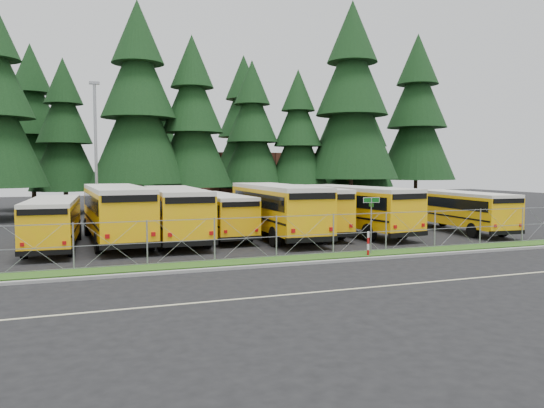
{
  "coord_description": "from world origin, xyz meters",
  "views": [
    {
      "loc": [
        -12.76,
        -24.28,
        4.29
      ],
      "look_at": [
        -2.39,
        4.0,
        2.18
      ],
      "focal_mm": 35.0,
      "sensor_mm": 36.0,
      "label": 1
    }
  ],
  "objects": [
    {
      "name": "ground",
      "position": [
        0.0,
        0.0,
        0.0
      ],
      "size": [
        120.0,
        120.0,
        0.0
      ],
      "primitive_type": "plane",
      "color": "black",
      "rests_on": "ground"
    },
    {
      "name": "curb",
      "position": [
        0.0,
        -3.1,
        0.06
      ],
      "size": [
        50.0,
        0.25,
        0.12
      ],
      "primitive_type": "cube",
      "color": "gray",
      "rests_on": "ground"
    },
    {
      "name": "grass_verge",
      "position": [
        0.0,
        -1.7,
        0.03
      ],
      "size": [
        50.0,
        1.4,
        0.06
      ],
      "primitive_type": "cube",
      "color": "#244B15",
      "rests_on": "ground"
    },
    {
      "name": "road_lane_line",
      "position": [
        0.0,
        -8.0,
        0.01
      ],
      "size": [
        50.0,
        0.12,
        0.01
      ],
      "primitive_type": "cube",
      "color": "beige",
      "rests_on": "ground"
    },
    {
      "name": "chainlink_fence",
      "position": [
        0.0,
        -1.0,
        1.0
      ],
      "size": [
        44.0,
        0.1,
        2.0
      ],
      "primitive_type": null,
      "color": "#94979C",
      "rests_on": "ground"
    },
    {
      "name": "brick_building",
      "position": [
        6.0,
        40.0,
        3.0
      ],
      "size": [
        22.0,
        10.0,
        6.0
      ],
      "primitive_type": "cube",
      "color": "brown",
      "rests_on": "ground"
    },
    {
      "name": "bus_0",
      "position": [
        -14.01,
        5.62,
        1.32
      ],
      "size": [
        2.9,
        10.17,
        2.64
      ],
      "primitive_type": null,
      "rotation": [
        0.0,
        0.0,
        -0.05
      ],
      "color": "#FCBC07",
      "rests_on": "ground"
    },
    {
      "name": "bus_1",
      "position": [
        -10.79,
        6.73,
        1.61
      ],
      "size": [
        3.52,
        12.4,
        3.22
      ],
      "primitive_type": null,
      "rotation": [
        0.0,
        0.0,
        0.05
      ],
      "color": "#FCBC07",
      "rests_on": "ground"
    },
    {
      "name": "bus_2",
      "position": [
        -7.54,
        6.36,
        1.54
      ],
      "size": [
        3.09,
        11.79,
        3.07
      ],
      "primitive_type": null,
      "rotation": [
        0.0,
        0.0,
        -0.03
      ],
      "color": "#FCBC07",
      "rests_on": "ground"
    },
    {
      "name": "bus_3",
      "position": [
        -4.87,
        7.11,
        1.33
      ],
      "size": [
        2.78,
        10.2,
        2.65
      ],
      "primitive_type": null,
      "rotation": [
        0.0,
        0.0,
        0.04
      ],
      "color": "#FCBC07",
      "rests_on": "ground"
    },
    {
      "name": "bus_4",
      "position": [
        -1.57,
        5.7,
        1.61
      ],
      "size": [
        3.09,
        12.32,
        3.22
      ],
      "primitive_type": null,
      "rotation": [
        0.0,
        0.0,
        -0.02
      ],
      "color": "#FCBC07",
      "rests_on": "ground"
    },
    {
      "name": "bus_5",
      "position": [
        0.87,
        6.93,
        1.51
      ],
      "size": [
        3.81,
        11.76,
        3.03
      ],
      "primitive_type": null,
      "rotation": [
        0.0,
        0.0,
        -0.09
      ],
      "color": "#FCBC07",
      "rests_on": "ground"
    },
    {
      "name": "bus_6",
      "position": [
        3.7,
        5.68,
        1.52
      ],
      "size": [
        4.12,
        11.88,
        3.05
      ],
      "primitive_type": null,
      "rotation": [
        0.0,
        0.0,
        0.12
      ],
      "color": "#FCBC07",
      "rests_on": "ground"
    },
    {
      "name": "bus_east",
      "position": [
        10.87,
        4.26,
        1.33
      ],
      "size": [
        3.13,
        10.31,
        2.67
      ],
      "primitive_type": null,
      "rotation": [
        0.0,
        0.0,
        -0.07
      ],
      "color": "#FCBC07",
      "rests_on": "ground"
    },
    {
      "name": "street_sign",
      "position": [
        0.69,
        -1.72,
        2.03
      ],
      "size": [
        0.83,
        0.55,
        2.81
      ],
      "color": "#94979C",
      "rests_on": "ground"
    },
    {
      "name": "striped_bollard",
      "position": [
        0.29,
        -2.14,
        0.6
      ],
      "size": [
        0.11,
        0.11,
        1.2
      ],
      "primitive_type": "cylinder",
      "color": "#B20C0C",
      "rests_on": "ground"
    },
    {
      "name": "light_standard",
      "position": [
        -11.55,
        14.5,
        5.5
      ],
      "size": [
        0.7,
        0.35,
        10.14
      ],
      "color": "#94979C",
      "rests_on": "ground"
    },
    {
      "name": "conifer_2",
      "position": [
        -13.84,
        28.34,
        7.14
      ],
      "size": [
        6.46,
        6.46,
        14.28
      ],
      "primitive_type": null,
      "color": "black",
      "rests_on": "ground"
    },
    {
      "name": "conifer_3",
      "position": [
        -7.48,
        24.96,
        9.58
      ],
      "size": [
        8.67,
        8.67,
        19.17
      ],
      "primitive_type": null,
      "color": "black",
      "rests_on": "ground"
    },
    {
      "name": "conifer_4",
      "position": [
        -2.51,
        25.37,
        8.3
      ],
      "size": [
        7.51,
        7.51,
        16.6
      ],
      "primitive_type": null,
      "color": "black",
      "rests_on": "ground"
    },
    {
      "name": "conifer_5",
      "position": [
        3.91,
        27.03,
        7.51
      ],
      "size": [
        6.79,
        6.79,
        15.01
      ],
      "primitive_type": null,
      "color": "black",
      "rests_on": "ground"
    },
    {
      "name": "conifer_6",
      "position": [
        8.4,
        25.74,
        7.08
      ],
      "size": [
        6.4,
        6.4,
        14.16
      ],
      "primitive_type": null,
      "color": "black",
      "rests_on": "ground"
    },
    {
      "name": "conifer_7",
      "position": [
        13.75,
        24.3,
        10.57
      ],
      "size": [
        9.56,
        9.56,
        21.14
      ],
      "primitive_type": null,
      "color": "black",
      "rests_on": "ground"
    },
    {
      "name": "conifer_8",
      "position": [
        17.12,
        27.63,
        7.25
      ],
      "size": [
        6.56,
        6.56,
        14.51
      ],
      "primitive_type": null,
      "color": "black",
      "rests_on": "ground"
    },
    {
      "name": "conifer_9",
      "position": [
        23.86,
        27.4,
        9.7
      ],
      "size": [
        8.77,
        8.77,
        19.4
      ],
      "primitive_type": null,
      "color": "black",
      "rests_on": "ground"
    },
    {
      "name": "conifer_10",
      "position": [
        -16.93,
        33.84,
        8.25
      ],
      "size": [
        7.46,
        7.46,
        16.49
      ],
      "primitive_type": null,
      "color": "black",
      "rests_on": "ground"
    },
    {
      "name": "conifer_11",
      "position": [
        -4.4,
        35.24,
        6.92
      ],
      "size": [
        6.26,
        6.26,
        13.84
      ],
      "primitive_type": null,
      "color": "black",
      "rests_on": "ground"
    },
    {
      "name": "conifer_12",
      "position": [
        5.15,
        33.92,
        8.47
      ],
      "size": [
        7.66,
        7.66,
        16.95
      ],
      "primitive_type": null,
      "color": "black",
      "rests_on": "ground"
    },
    {
      "name": "conifer_13",
      "position": [
        16.38,
        31.49,
        7.79
      ],
      "size": [
        7.04,
        7.04,
        15.58
      ],
      "primitive_type": null,
      "color": "black",
      "rests_on": "ground"
    }
  ]
}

